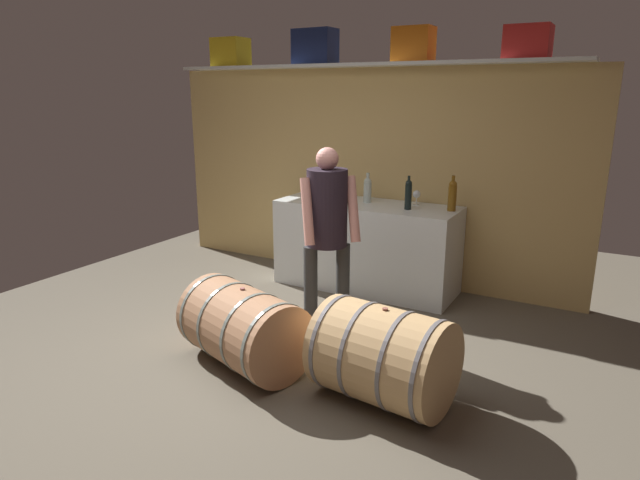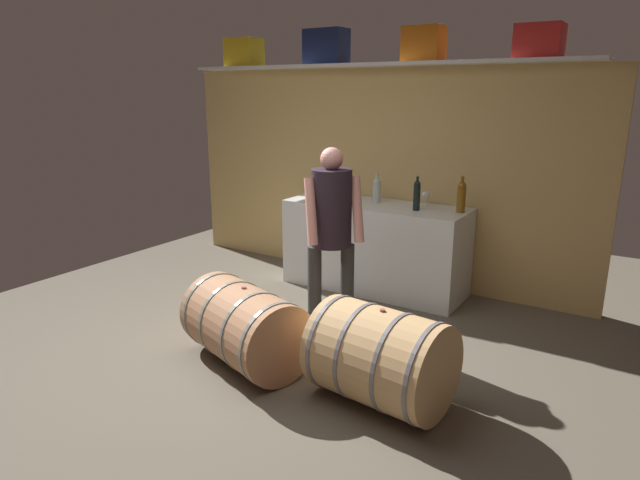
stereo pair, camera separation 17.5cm
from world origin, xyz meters
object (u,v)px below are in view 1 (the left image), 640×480
at_px(work_cabinet, 366,246).
at_px(winemaker_pouring, 327,222).
at_px(wine_bottle_dark, 408,194).
at_px(wine_glass, 417,195).
at_px(wine_bottle_clear, 368,189).
at_px(toolcase_navy, 315,47).
at_px(toolcase_yellow, 231,52).
at_px(wine_bottle_amber, 452,195).
at_px(wine_barrel_near, 384,355).
at_px(toolcase_red, 528,42).
at_px(wine_barrel_far, 244,327).
at_px(toolcase_orange, 413,44).

height_order(work_cabinet, winemaker_pouring, winemaker_pouring).
distance_m(wine_bottle_dark, wine_glass, 0.23).
bearing_deg(wine_glass, wine_bottle_clear, -167.59).
relative_size(wine_bottle_dark, wine_glass, 2.17).
bearing_deg(toolcase_navy, toolcase_yellow, -178.47).
relative_size(toolcase_yellow, wine_bottle_dark, 1.12).
bearing_deg(toolcase_yellow, wine_bottle_clear, -7.79).
height_order(wine_glass, winemaker_pouring, winemaker_pouring).
xyz_separation_m(wine_bottle_amber, wine_barrel_near, (0.16, -1.98, -0.71)).
xyz_separation_m(wine_bottle_dark, wine_barrel_near, (0.54, -1.84, -0.71)).
relative_size(toolcase_red, winemaker_pouring, 0.24).
bearing_deg(toolcase_navy, work_cabinet, -16.72).
xyz_separation_m(wine_glass, wine_barrel_near, (0.54, -2.07, -0.66)).
bearing_deg(winemaker_pouring, wine_barrel_far, 28.45).
relative_size(wine_glass, winemaker_pouring, 0.10).
bearing_deg(winemaker_pouring, toolcase_navy, -101.68).
xyz_separation_m(toolcase_navy, wine_bottle_clear, (0.71, -0.18, -1.39)).
bearing_deg(wine_bottle_amber, wine_bottle_clear, -179.06).
distance_m(toolcase_yellow, winemaker_pouring, 2.81).
relative_size(toolcase_orange, wine_glass, 2.46).
xyz_separation_m(toolcase_navy, winemaker_pouring, (0.89, -1.38, -1.45)).
xyz_separation_m(wine_bottle_clear, winemaker_pouring, (0.19, -1.20, -0.07)).
bearing_deg(wine_bottle_amber, toolcase_red, 17.91).
bearing_deg(wine_bottle_dark, winemaker_pouring, -104.95).
bearing_deg(toolcase_orange, wine_barrel_near, -72.09).
bearing_deg(wine_bottle_dark, toolcase_yellow, 172.45).
bearing_deg(wine_bottle_clear, work_cabinet, -67.10).
xyz_separation_m(toolcase_yellow, wine_bottle_amber, (2.65, -0.17, -1.35)).
height_order(work_cabinet, wine_bottle_dark, wine_bottle_dark).
height_order(toolcase_yellow, wine_barrel_near, toolcase_yellow).
relative_size(toolcase_navy, wine_barrel_far, 0.40).
height_order(toolcase_navy, wine_barrel_near, toolcase_navy).
bearing_deg(toolcase_navy, wine_glass, -2.08).
height_order(wine_bottle_clear, winemaker_pouring, winemaker_pouring).
distance_m(wine_glass, wine_barrel_near, 2.24).
bearing_deg(wine_bottle_dark, toolcase_navy, 165.72).
distance_m(toolcase_navy, wine_bottle_amber, 2.08).
distance_m(toolcase_navy, wine_bottle_dark, 1.84).
bearing_deg(wine_barrel_far, wine_bottle_clear, 106.58).
bearing_deg(toolcase_navy, toolcase_red, 1.53).
bearing_deg(toolcase_orange, winemaker_pouring, -96.20).
distance_m(toolcase_navy, work_cabinet, 2.11).
relative_size(toolcase_orange, wine_bottle_amber, 1.09).
bearing_deg(toolcase_red, work_cabinet, -169.36).
relative_size(wine_barrel_near, wine_barrel_far, 0.84).
height_order(wine_bottle_clear, wine_glass, wine_bottle_clear).
height_order(toolcase_navy, toolcase_red, toolcase_navy).
bearing_deg(toolcase_yellow, winemaker_pouring, -36.85).
relative_size(toolcase_orange, toolcase_red, 0.98).
bearing_deg(wine_barrel_far, wine_barrel_near, 20.90).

